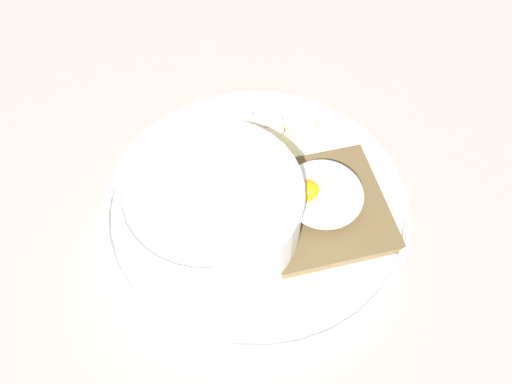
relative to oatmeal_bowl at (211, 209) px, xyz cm
name	(u,v)px	position (x,y,z in cm)	size (l,w,h in cm)	color
ground_plane	(256,219)	(-0.24, -4.12, -5.11)	(120.00, 120.00, 2.00)	gray
plate	(256,207)	(-0.24, -4.12, -3.31)	(25.24, 25.24, 1.60)	white
oatmeal_bowl	(211,209)	(0.00, 0.00, 0.00)	(13.60, 13.60, 6.25)	white
toast_slice	(321,208)	(-4.00, -7.83, -2.37)	(13.38, 13.38, 1.31)	brown
poached_egg	(322,194)	(-3.96, -7.70, -0.23)	(6.31, 7.82, 3.43)	white
banana_slice_front	(236,124)	(7.61, -7.82, -2.61)	(4.71, 4.69, 1.08)	beige
banana_slice_left	(266,129)	(5.39, -9.60, -2.53)	(3.75, 3.67, 1.38)	beige
banana_slice_back	(280,151)	(2.74, -9.01, -2.58)	(4.86, 4.89, 1.28)	beige
banana_slice_right	(241,142)	(5.41, -6.82, -2.31)	(3.17, 3.34, 1.82)	beige
banana_slice_inner	(300,121)	(4.11, -12.46, -2.39)	(4.36, 4.38, 1.56)	#F7EDBB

